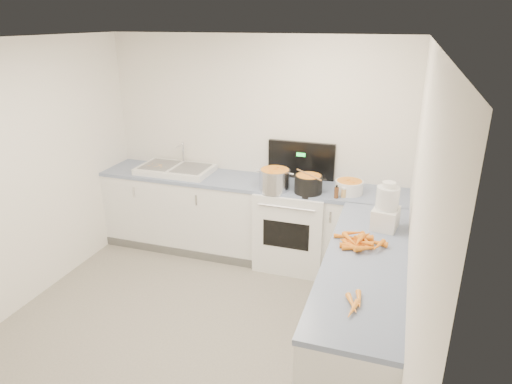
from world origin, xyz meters
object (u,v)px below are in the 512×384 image
(black_pot, at_px, (308,185))
(mixing_bowl, at_px, (349,187))
(stove, at_px, (293,225))
(sink, at_px, (176,169))
(food_processor, at_px, (386,209))
(steel_pot, at_px, (275,180))
(extract_bottle, at_px, (336,193))
(spice_jar, at_px, (344,193))

(black_pot, relative_size, mixing_bowl, 1.00)
(stove, relative_size, sink, 1.58)
(mixing_bowl, xyz_separation_m, food_processor, (0.41, -0.76, 0.11))
(stove, xyz_separation_m, sink, (-1.45, 0.02, 0.50))
(steel_pot, height_order, mixing_bowl, steel_pot)
(extract_bottle, distance_m, food_processor, 0.78)
(sink, distance_m, steel_pot, 1.29)
(black_pot, bearing_deg, extract_bottle, -11.94)
(stove, bearing_deg, extract_bottle, -24.24)
(steel_pot, xyz_separation_m, food_processor, (1.17, -0.62, 0.08))
(steel_pot, distance_m, black_pot, 0.36)
(extract_bottle, xyz_separation_m, food_processor, (0.51, -0.57, 0.12))
(sink, xyz_separation_m, mixing_bowl, (2.04, -0.05, 0.03))
(sink, bearing_deg, spice_jar, -5.33)
(mixing_bowl, distance_m, food_processor, 0.87)
(black_pot, bearing_deg, stove, 139.67)
(sink, distance_m, spice_jar, 2.01)
(extract_bottle, height_order, spice_jar, extract_bottle)
(black_pot, distance_m, spice_jar, 0.37)
(sink, xyz_separation_m, food_processor, (2.45, -0.81, 0.14))
(sink, distance_m, mixing_bowl, 2.04)
(sink, bearing_deg, food_processor, -18.29)
(stove, distance_m, extract_bottle, 0.75)
(black_pot, distance_m, food_processor, 1.04)
(mixing_bowl, relative_size, food_processor, 0.69)
(steel_pot, xyz_separation_m, black_pot, (0.36, 0.01, -0.02))
(stove, height_order, steel_pot, stove)
(stove, xyz_separation_m, steel_pot, (-0.18, -0.17, 0.57))
(stove, bearing_deg, food_processor, -38.52)
(steel_pot, relative_size, food_processor, 0.78)
(black_pot, height_order, mixing_bowl, black_pot)
(black_pot, height_order, spice_jar, black_pot)
(black_pot, xyz_separation_m, spice_jar, (0.37, -0.02, -0.04))
(stove, relative_size, mixing_bowl, 4.69)
(stove, height_order, mixing_bowl, stove)
(steel_pot, xyz_separation_m, spice_jar, (0.73, -0.00, -0.06))
(mixing_bowl, relative_size, extract_bottle, 2.53)
(food_processor, bearing_deg, steel_pot, 152.01)
(sink, distance_m, food_processor, 2.58)
(spice_jar, bearing_deg, stove, 162.82)
(sink, bearing_deg, stove, -0.62)
(steel_pot, height_order, food_processor, food_processor)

